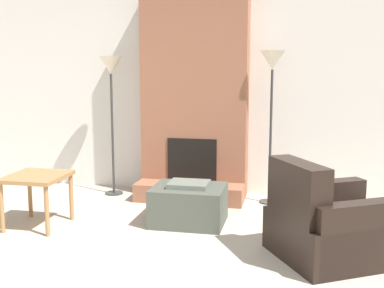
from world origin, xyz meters
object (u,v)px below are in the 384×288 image
(ottoman, at_px, (189,204))
(armchair, at_px, (332,228))
(floor_lamp_left, at_px, (111,76))
(side_table, at_px, (37,182))
(floor_lamp_right, at_px, (272,72))

(ottoman, bearing_deg, armchair, -24.86)
(ottoman, height_order, floor_lamp_left, floor_lamp_left)
(side_table, bearing_deg, floor_lamp_right, 30.79)
(ottoman, bearing_deg, side_table, -164.81)
(ottoman, height_order, armchair, armchair)
(floor_lamp_left, bearing_deg, floor_lamp_right, 0.00)
(side_table, height_order, floor_lamp_right, floor_lamp_right)
(armchair, relative_size, floor_lamp_right, 0.73)
(armchair, relative_size, side_table, 2.20)
(armchair, xyz_separation_m, floor_lamp_left, (-2.59, 1.60, 1.25))
(armchair, relative_size, floor_lamp_left, 0.76)
(floor_lamp_left, distance_m, floor_lamp_right, 1.98)
(floor_lamp_left, relative_size, floor_lamp_right, 0.97)
(ottoman, distance_m, floor_lamp_right, 1.83)
(side_table, distance_m, floor_lamp_right, 2.88)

